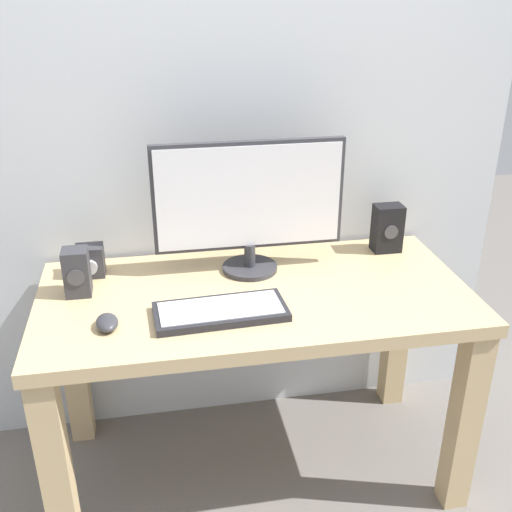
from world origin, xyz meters
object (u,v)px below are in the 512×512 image
object	(u,v)px
mouse	(107,323)
speaker_left	(77,272)
monitor	(249,203)
audio_controller	(90,261)
speaker_right	(387,228)
desk	(255,327)
keyboard_primary	(221,311)

from	to	relation	value
mouse	speaker_left	size ratio (longest dim) A/B	0.63
monitor	audio_controller	size ratio (longest dim) A/B	5.92
mouse	audio_controller	xyz separation A→B (m)	(-0.06, 0.34, 0.03)
speaker_right	speaker_left	world-z (taller)	speaker_right
speaker_left	audio_controller	world-z (taller)	speaker_left
desk	audio_controller	bearing A→B (deg)	158.02
speaker_right	mouse	bearing A→B (deg)	-159.37
speaker_right	audio_controller	bearing A→B (deg)	-179.03
desk	monitor	xyz separation A→B (m)	(0.01, 0.16, 0.36)
monitor	speaker_left	bearing A→B (deg)	-171.72
mouse	speaker_left	bearing A→B (deg)	106.48
desk	mouse	world-z (taller)	mouse
monitor	speaker_left	distance (m)	0.57
speaker_left	monitor	bearing A→B (deg)	8.28
speaker_right	keyboard_primary	bearing A→B (deg)	-151.38
desk	speaker_right	size ratio (longest dim) A/B	7.90
keyboard_primary	speaker_left	bearing A→B (deg)	153.46
mouse	keyboard_primary	bearing A→B (deg)	-4.09
keyboard_primary	audio_controller	bearing A→B (deg)	139.25
desk	speaker_right	distance (m)	0.60
keyboard_primary	mouse	distance (m)	0.32
monitor	speaker_right	size ratio (longest dim) A/B	3.63
monitor	mouse	world-z (taller)	monitor
speaker_right	speaker_left	bearing A→B (deg)	-172.32
keyboard_primary	audio_controller	world-z (taller)	audio_controller
desk	keyboard_primary	bearing A→B (deg)	-134.64
keyboard_primary	speaker_left	size ratio (longest dim) A/B	2.62
desk	speaker_left	xyz separation A→B (m)	(-0.53, 0.08, 0.20)
desk	audio_controller	world-z (taller)	audio_controller
speaker_left	speaker_right	bearing A→B (deg)	7.68
speaker_right	speaker_left	size ratio (longest dim) A/B	1.14
mouse	speaker_right	xyz separation A→B (m)	(0.95, 0.36, 0.07)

